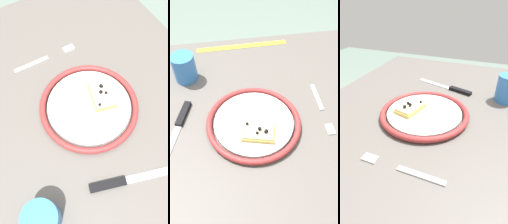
# 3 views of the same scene
# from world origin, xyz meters

# --- Properties ---
(dining_table) EXTENTS (1.04, 0.81, 0.74)m
(dining_table) POSITION_xyz_m (0.00, 0.00, 0.64)
(dining_table) COLOR #5B5651
(dining_table) RESTS_ON ground_plane
(plate) EXTENTS (0.27, 0.27, 0.02)m
(plate) POSITION_xyz_m (-0.02, 0.03, 0.75)
(plate) COLOR white
(plate) RESTS_ON dining_table
(pizza_slice_near) EXTENTS (0.10, 0.08, 0.03)m
(pizza_slice_near) POSITION_xyz_m (-0.03, 0.07, 0.76)
(pizza_slice_near) COLOR tan
(pizza_slice_near) RESTS_ON plate
(knife) EXTENTS (0.09, 0.23, 0.01)m
(knife) POSITION_xyz_m (0.19, -0.01, 0.75)
(knife) COLOR silver
(knife) RESTS_ON dining_table
(fork) EXTENTS (0.02, 0.20, 0.00)m
(fork) POSITION_xyz_m (-0.24, 0.00, 0.74)
(fork) COLOR beige
(fork) RESTS_ON dining_table
(cup) EXTENTS (0.08, 0.08, 0.09)m
(cup) POSITION_xyz_m (0.17, -0.20, 0.79)
(cup) COLOR #3372BF
(cup) RESTS_ON dining_table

